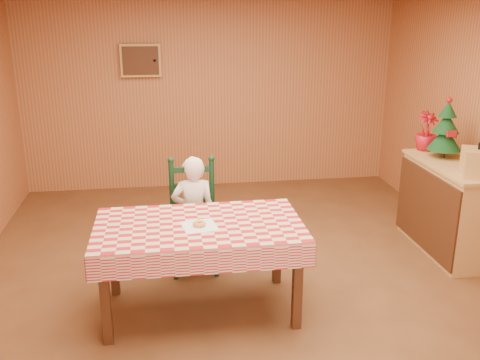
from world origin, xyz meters
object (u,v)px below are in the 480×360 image
Objects in this scene: crate at (480,163)px; seated_child at (194,215)px; ladder_chair at (194,218)px; christmas_tree at (446,130)px; shelf_unit at (449,208)px; dining_table at (199,233)px.

seated_child is at bearing 172.56° from crate.
christmas_tree is at bearing 5.57° from ladder_chair.
christmas_tree is (2.60, 0.31, 0.65)m from seated_child.
ladder_chair is 0.96× the size of seated_child.
crate is at bearing 172.56° from seated_child.
ladder_chair is 0.87× the size of shelf_unit.
christmas_tree is at bearing 90.00° from crate.
shelf_unit is 2.00× the size of christmas_tree.
ladder_chair is 2.70m from christmas_tree.
seated_child reaches higher than dining_table.
ladder_chair is 3.60× the size of crate.
dining_table is 2.85m from christmas_tree.
shelf_unit reaches higher than dining_table.
seated_child is at bearing -178.66° from shelf_unit.
christmas_tree is (2.60, 1.04, 0.52)m from dining_table.
crate is (0.01, -0.40, 0.59)m from shelf_unit.
christmas_tree reaches higher than ladder_chair.
shelf_unit is at bearing 0.08° from ladder_chair.
ladder_chair is at bearing -90.00° from seated_child.
christmas_tree reaches higher than shelf_unit.
crate reaches higher than dining_table.
ladder_chair reaches higher than shelf_unit.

